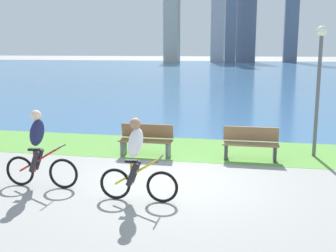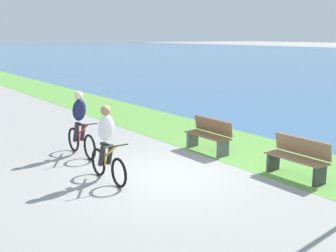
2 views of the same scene
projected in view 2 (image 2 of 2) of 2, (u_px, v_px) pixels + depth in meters
ground_plane at (165, 175)px, 10.19m from camera, size 300.00×300.00×0.00m
grass_strip_bayside at (264, 154)px, 12.00m from camera, size 120.00×2.95×0.01m
cyclist_lead at (107, 144)px, 9.62m from camera, size 1.61×0.52×1.68m
cyclist_trailing at (80, 124)px, 11.70m from camera, size 1.70×0.52×1.71m
bench_near_path at (209, 135)px, 12.20m from camera, size 1.50×0.47×0.90m
bench_far_along_path at (298, 158)px, 9.96m from camera, size 1.50×0.47×0.90m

